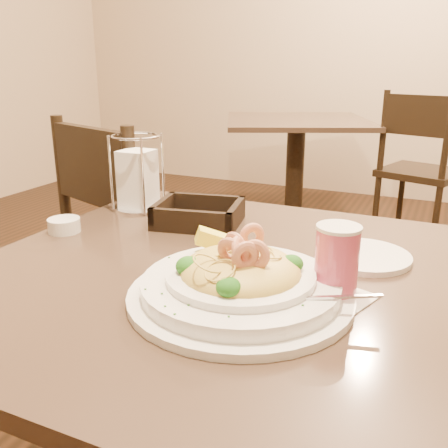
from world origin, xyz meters
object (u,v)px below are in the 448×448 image
at_px(dining_chair_near, 135,253).
at_px(dining_chair_far, 419,166).
at_px(main_table, 220,375).
at_px(side_plate, 363,256).
at_px(background_table, 296,154).
at_px(bread_basket, 199,216).
at_px(butter_ramekin, 64,225).
at_px(drink_glass, 336,263).
at_px(napkin_caddy, 138,178).
at_px(pasta_bowl, 240,281).

height_order(dining_chair_near, dining_chair_far, same).
height_order(main_table, side_plate, side_plate).
bearing_deg(dining_chair_near, main_table, 156.81).
distance_m(background_table, dining_chair_near, 1.97).
bearing_deg(bread_basket, dining_chair_near, 144.54).
xyz_separation_m(side_plate, butter_ramekin, (-0.63, -0.11, 0.01)).
height_order(background_table, side_plate, side_plate).
bearing_deg(drink_glass, dining_chair_near, 145.32).
height_order(bread_basket, butter_ramekin, bread_basket).
height_order(bread_basket, napkin_caddy, napkin_caddy).
bearing_deg(butter_ramekin, dining_chair_near, 105.80).
xyz_separation_m(napkin_caddy, butter_ramekin, (-0.05, -0.22, -0.07)).
xyz_separation_m(pasta_bowl, napkin_caddy, (-0.43, 0.36, 0.05)).
bearing_deg(main_table, background_table, 103.34).
height_order(dining_chair_near, napkin_caddy, dining_chair_near).
bearing_deg(main_table, dining_chair_far, 85.09).
height_order(dining_chair_far, pasta_bowl, dining_chair_far).
relative_size(bread_basket, napkin_caddy, 1.13).
xyz_separation_m(background_table, bread_basket, (0.43, -2.23, 0.25)).
xyz_separation_m(background_table, butter_ramekin, (0.18, -2.40, 0.24)).
bearing_deg(napkin_caddy, drink_glass, -27.62).
bearing_deg(bread_basket, dining_chair_far, 80.48).
xyz_separation_m(main_table, dining_chair_near, (-0.52, 0.48, 0.00)).
relative_size(dining_chair_far, butter_ramekin, 13.23).
distance_m(main_table, bread_basket, 0.37).
bearing_deg(drink_glass, pasta_bowl, -153.77).
height_order(dining_chair_far, side_plate, dining_chair_far).
bearing_deg(dining_chair_near, napkin_caddy, 148.17).
distance_m(main_table, butter_ramekin, 0.47).
height_order(dining_chair_near, butter_ramekin, dining_chair_near).
relative_size(dining_chair_near, napkin_caddy, 4.86).
relative_size(main_table, drink_glass, 6.59).
distance_m(main_table, napkin_caddy, 0.54).
relative_size(pasta_bowl, drink_glass, 2.88).
relative_size(pasta_bowl, bread_basket, 1.82).
bearing_deg(drink_glass, bread_basket, 146.12).
xyz_separation_m(dining_chair_far, side_plate, (0.03, -2.19, 0.23)).
xyz_separation_m(background_table, dining_chair_far, (0.78, -0.10, 0.00)).
bearing_deg(background_table, butter_ramekin, -85.71).
xyz_separation_m(drink_glass, butter_ramekin, (-0.62, 0.08, -0.04)).
bearing_deg(main_table, dining_chair_near, 137.43).
distance_m(napkin_caddy, side_plate, 0.60).
height_order(main_table, napkin_caddy, napkin_caddy).
bearing_deg(main_table, side_plate, 34.25).
relative_size(background_table, dining_chair_far, 1.27).
height_order(drink_glass, butter_ramekin, drink_glass).
bearing_deg(pasta_bowl, butter_ramekin, 163.50).
xyz_separation_m(background_table, drink_glass, (0.80, -2.48, 0.29)).
distance_m(background_table, napkin_caddy, 2.22).
bearing_deg(pasta_bowl, background_table, 104.58).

